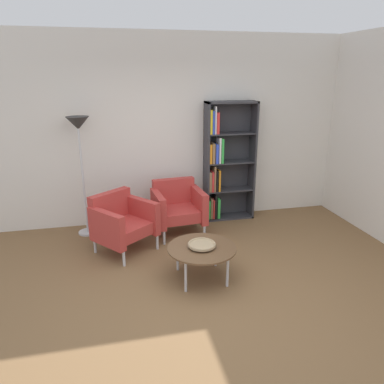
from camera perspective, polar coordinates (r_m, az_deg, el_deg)
name	(u,v)px	position (r m, az deg, el deg)	size (l,w,h in m)	color
ground_plane	(207,301)	(4.08, 2.41, -16.48)	(8.32, 8.32, 0.00)	brown
plaster_back_panel	(168,131)	(5.84, -3.74, 9.49)	(6.40, 0.12, 2.90)	silver
bookshelf_tall	(224,164)	(5.93, 4.97, 4.41)	(0.80, 0.30, 1.90)	#333338
coffee_table_low	(202,249)	(4.29, 1.52, -8.89)	(0.80, 0.80, 0.40)	brown
decorative_bowl	(202,244)	(4.26, 1.53, -8.12)	(0.32, 0.32, 0.05)	tan
armchair_near_window	(178,206)	(5.49, -2.24, -2.21)	(0.77, 0.72, 0.78)	#B73833
armchair_spare_guest	(122,221)	(5.03, -10.82, -4.48)	(0.95, 0.94, 0.78)	#B73833
floor_lamp_torchiere	(79,138)	(5.41, -17.10, 8.06)	(0.32, 0.32, 1.74)	silver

